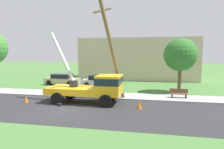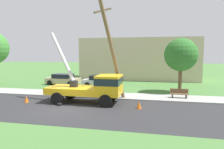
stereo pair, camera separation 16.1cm
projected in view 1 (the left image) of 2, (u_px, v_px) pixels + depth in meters
The scene contains 12 objects.
ground_plane at pixel (103, 84), 27.12m from camera, with size 120.00×120.00×0.00m, color #477538.
road_asphalt at pixel (66, 108), 15.42m from camera, with size 80.00×7.34×0.01m, color #2B2B2D.
sidewalk_strip at pixel (87, 94), 20.35m from camera, with size 80.00×2.80×0.10m, color #9E9E99.
utility_truck at pixel (94, 86), 16.98m from camera, with size 6.76×3.20×5.98m.
leaning_utility_pole at pixel (112, 49), 17.48m from camera, with size 2.26×2.90×8.67m.
traffic_cone_ahead at pixel (139, 105), 15.37m from camera, with size 0.36×0.36×0.56m, color orange.
traffic_cone_behind at pixel (26, 99), 17.21m from camera, with size 0.36×0.36×0.56m, color orange.
parked_sedan_tan at pixel (62, 79), 26.87m from camera, with size 4.49×2.18×1.42m.
parked_sedan_silver at pixel (100, 81), 25.31m from camera, with size 4.51×2.20×1.42m.
park_bench at pixel (179, 94), 18.68m from camera, with size 1.60×0.45×0.90m.
roadside_tree_near at pixel (180, 55), 21.18m from camera, with size 3.39×3.39×5.67m.
lowrise_building_backdrop at pixel (138, 59), 32.84m from camera, with size 18.00×6.00×6.40m, color #C6B293.
Camera 1 is at (6.36, -14.09, 4.16)m, focal length 32.95 mm.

